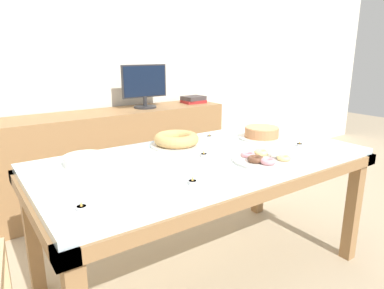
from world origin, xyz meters
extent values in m
plane|color=tan|center=(0.00, 0.00, 0.00)|extent=(12.00, 12.00, 0.00)
cube|color=silver|center=(0.00, 1.60, 1.30)|extent=(8.00, 0.10, 2.60)
cube|color=silver|center=(0.00, 0.00, 0.72)|extent=(1.80, 0.90, 0.04)
cube|color=olive|center=(0.00, -0.43, 0.67)|extent=(1.83, 0.08, 0.06)
cube|color=olive|center=(0.00, 0.43, 0.67)|extent=(1.83, 0.08, 0.06)
cube|color=olive|center=(-0.88, 0.00, 0.67)|extent=(0.08, 0.93, 0.06)
cube|color=olive|center=(0.88, 0.00, 0.67)|extent=(0.08, 0.93, 0.06)
cube|color=olive|center=(0.85, -0.40, 0.34)|extent=(0.07, 0.07, 0.68)
cube|color=olive|center=(-0.85, 0.40, 0.34)|extent=(0.07, 0.07, 0.68)
cube|color=olive|center=(0.85, 0.40, 0.34)|extent=(0.07, 0.07, 0.68)
cube|color=olive|center=(0.00, 1.30, 0.40)|extent=(2.03, 0.44, 0.80)
cylinder|color=#262628|center=(0.31, 1.30, 0.81)|extent=(0.20, 0.20, 0.02)
cylinder|color=#262628|center=(0.31, 1.30, 0.86)|extent=(0.04, 0.04, 0.09)
cube|color=#262628|center=(0.31, 1.30, 1.04)|extent=(0.42, 0.02, 0.28)
cube|color=black|center=(0.31, 1.29, 1.04)|extent=(0.40, 0.00, 0.26)
cube|color=maroon|center=(0.83, 1.30, 0.82)|extent=(0.22, 0.18, 0.03)
cube|color=#3F3838|center=(0.83, 1.30, 0.85)|extent=(0.22, 0.18, 0.04)
cylinder|color=silver|center=(0.53, 0.09, 0.74)|extent=(0.29, 0.29, 0.01)
cylinder|color=#BC7A4C|center=(0.53, 0.09, 0.78)|extent=(0.22, 0.22, 0.06)
cylinder|color=#EDA16C|center=(0.53, 0.09, 0.81)|extent=(0.21, 0.21, 0.01)
cylinder|color=silver|center=(-0.03, 0.25, 0.74)|extent=(0.31, 0.31, 0.01)
torus|color=tan|center=(-0.03, 0.25, 0.78)|extent=(0.27, 0.27, 0.07)
cylinder|color=silver|center=(0.19, -0.26, 0.74)|extent=(0.34, 0.34, 0.01)
torus|color=white|center=(0.27, -0.27, 0.76)|extent=(0.07, 0.07, 0.02)
torus|color=#EAD184|center=(0.23, -0.19, 0.76)|extent=(0.08, 0.08, 0.03)
torus|color=pink|center=(0.15, -0.18, 0.76)|extent=(0.08, 0.08, 0.02)
torus|color=brown|center=(0.12, -0.26, 0.76)|extent=(0.09, 0.09, 0.03)
torus|color=pink|center=(0.14, -0.32, 0.76)|extent=(0.08, 0.08, 0.03)
torus|color=#EAD184|center=(0.25, -0.33, 0.76)|extent=(0.07, 0.07, 0.02)
cylinder|color=silver|center=(-0.59, 0.22, 0.74)|extent=(0.21, 0.21, 0.01)
cylinder|color=silver|center=(-0.59, 0.22, 0.75)|extent=(0.21, 0.21, 0.01)
cylinder|color=silver|center=(-0.59, 0.22, 0.76)|extent=(0.21, 0.21, 0.01)
cylinder|color=silver|center=(-0.59, 0.22, 0.77)|extent=(0.21, 0.21, 0.01)
cylinder|color=silver|center=(-0.59, 0.22, 0.78)|extent=(0.21, 0.21, 0.01)
cylinder|color=silver|center=(0.58, -0.17, 0.74)|extent=(0.04, 0.04, 0.02)
cylinder|color=white|center=(0.58, -0.17, 0.75)|extent=(0.03, 0.03, 0.00)
cone|color=#F9B74C|center=(0.58, -0.17, 0.76)|extent=(0.01, 0.01, 0.02)
cylinder|color=silver|center=(-0.77, -0.28, 0.74)|extent=(0.04, 0.04, 0.02)
cylinder|color=white|center=(-0.77, -0.28, 0.75)|extent=(0.03, 0.03, 0.00)
cone|color=#F9B74C|center=(-0.77, -0.28, 0.76)|extent=(0.01, 0.01, 0.02)
cylinder|color=silver|center=(0.26, 0.30, 0.74)|extent=(0.04, 0.04, 0.02)
cylinder|color=white|center=(0.26, 0.30, 0.75)|extent=(0.03, 0.03, 0.00)
cone|color=#F9B74C|center=(0.26, 0.30, 0.76)|extent=(0.01, 0.01, 0.02)
cylinder|color=silver|center=(-0.30, -0.30, 0.74)|extent=(0.04, 0.04, 0.02)
cylinder|color=white|center=(-0.30, -0.30, 0.75)|extent=(0.03, 0.03, 0.00)
cone|color=#F9B74C|center=(-0.30, -0.30, 0.76)|extent=(0.01, 0.01, 0.02)
cylinder|color=silver|center=(-0.02, -0.01, 0.74)|extent=(0.04, 0.04, 0.02)
cylinder|color=white|center=(-0.02, -0.01, 0.75)|extent=(0.03, 0.03, 0.00)
cone|color=#F9B74C|center=(-0.02, -0.01, 0.76)|extent=(0.01, 0.01, 0.02)
camera|label=1|loc=(-1.09, -1.43, 1.29)|focal=32.00mm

